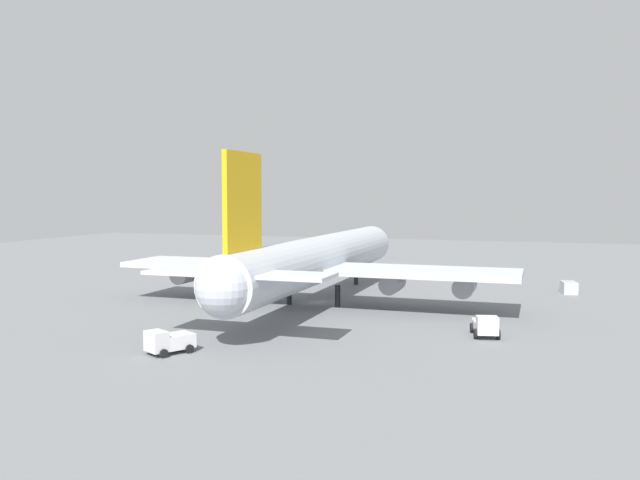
{
  "coord_description": "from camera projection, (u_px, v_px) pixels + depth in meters",
  "views": [
    {
      "loc": [
        -81.45,
        -27.46,
        14.41
      ],
      "look_at": [
        0.0,
        0.0,
        8.3
      ],
      "focal_mm": 36.73,
      "sensor_mm": 36.0,
      "label": 1
    }
  ],
  "objects": [
    {
      "name": "cargo_container_fore",
      "position": [
        569.0,
        288.0,
        94.3
      ],
      "size": [
        3.39,
        2.47,
        1.74
      ],
      "color": "#B7BCC6",
      "rests_on": "ground_plane"
    },
    {
      "name": "fuel_truck",
      "position": [
        169.0,
        341.0,
        58.93
      ],
      "size": [
        4.69,
        3.91,
        2.21
      ],
      "color": "silver",
      "rests_on": "ground_plane"
    },
    {
      "name": "ground_plane",
      "position": [
        320.0,
        302.0,
        86.76
      ],
      "size": [
        245.66,
        245.66,
        0.0
      ],
      "primitive_type": "plane",
      "color": "slate"
    },
    {
      "name": "catering_truck",
      "position": [
        485.0,
        326.0,
        65.85
      ],
      "size": [
        5.11,
        3.33,
        2.29
      ],
      "color": "silver",
      "rests_on": "ground_plane"
    },
    {
      "name": "cargo_airplane",
      "position": [
        319.0,
        260.0,
        86.09
      ],
      "size": [
        61.41,
        51.42,
        18.44
      ],
      "color": "silver",
      "rests_on": "ground_plane"
    },
    {
      "name": "safety_cone_nose",
      "position": [
        374.0,
        275.0,
        112.7
      ],
      "size": [
        0.52,
        0.52,
        0.74
      ],
      "primitive_type": "cone",
      "color": "orange",
      "rests_on": "ground_plane"
    }
  ]
}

